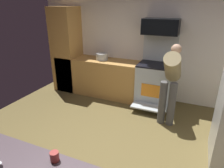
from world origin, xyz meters
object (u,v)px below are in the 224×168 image
Objects in this scene: mug_coffee at (55,156)px; stock_pot at (102,56)px; oven_range at (155,83)px; microwave at (161,27)px; person_cook at (171,78)px.

mug_coffee is 0.30× the size of stock_pot.
microwave reaches higher than oven_range.
oven_range is 1.21m from microwave.
person_cook is at bearing -59.05° from microwave.
microwave is 3.35m from mug_coffee.
oven_range is at bearing 85.99° from mug_coffee.
stock_pot is (-1.32, 0.01, 0.47)m from oven_range.
microwave is at bearing 120.95° from person_cook.
person_cook is 4.98× the size of stock_pot.
microwave reaches higher than stock_pot.
mug_coffee is at bearing -93.90° from microwave.
person_cook reaches higher than stock_pot.
stock_pot is (-1.10, 3.17, 0.04)m from mug_coffee.
microwave reaches higher than person_cook.
oven_range is at bearing 124.89° from person_cook.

